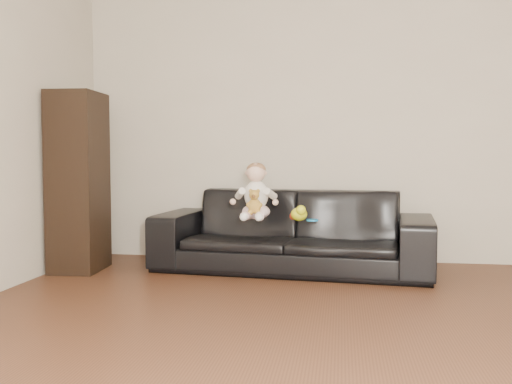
% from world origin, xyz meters
% --- Properties ---
extents(floor, '(5.50, 5.50, 0.00)m').
position_xyz_m(floor, '(0.00, 0.00, 0.00)').
color(floor, '#4B2B1A').
rests_on(floor, ground).
extents(wall_back, '(5.00, 0.00, 5.00)m').
position_xyz_m(wall_back, '(0.00, 2.75, 1.30)').
color(wall_back, '#B8AE9B').
rests_on(wall_back, ground).
extents(sofa, '(2.31, 1.09, 0.65)m').
position_xyz_m(sofa, '(-0.56, 2.25, 0.33)').
color(sofa, black).
rests_on(sofa, floor).
extents(cabinet, '(0.40, 0.52, 1.46)m').
position_xyz_m(cabinet, '(-2.30, 1.98, 0.73)').
color(cabinet, black).
rests_on(cabinet, floor).
extents(shelf_item, '(0.20, 0.26, 0.28)m').
position_xyz_m(shelf_item, '(-2.28, 1.98, 1.06)').
color(shelf_item, silver).
rests_on(shelf_item, cabinet).
extents(baby, '(0.31, 0.38, 0.46)m').
position_xyz_m(baby, '(-0.85, 2.13, 0.63)').
color(baby, silver).
rests_on(baby, sofa).
extents(teddy_bear, '(0.11, 0.12, 0.19)m').
position_xyz_m(teddy_bear, '(-0.84, 1.99, 0.58)').
color(teddy_bear, '#A98030').
rests_on(teddy_bear, sofa).
extents(toy_green, '(0.15, 0.17, 0.11)m').
position_xyz_m(toy_green, '(-0.49, 2.05, 0.48)').
color(toy_green, '#CBD318').
rests_on(toy_green, sofa).
extents(toy_rattle, '(0.07, 0.07, 0.06)m').
position_xyz_m(toy_rattle, '(-0.54, 2.12, 0.46)').
color(toy_rattle, red).
rests_on(toy_rattle, sofa).
extents(toy_blue_disc, '(0.11, 0.11, 0.01)m').
position_xyz_m(toy_blue_disc, '(-0.39, 2.07, 0.44)').
color(toy_blue_disc, '#1982CE').
rests_on(toy_blue_disc, sofa).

